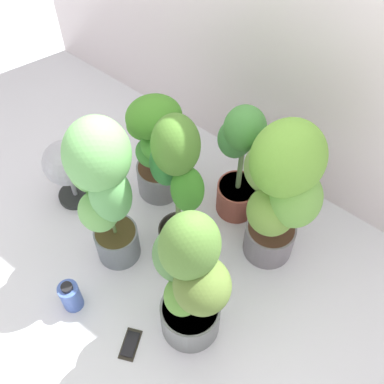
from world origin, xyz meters
TOP-DOWN VIEW (x-y plane):
  - ground_plane at (0.00, 0.00)m, footprint 8.00×8.00m
  - mylar_back_wall at (0.00, 0.86)m, footprint 3.20×0.01m
  - potted_plant_back_right at (0.31, 0.39)m, footprint 0.42×0.38m
  - potted_plant_center at (-0.04, 0.14)m, footprint 0.32×0.28m
  - potted_plant_back_left at (-0.35, 0.36)m, footprint 0.42×0.35m
  - potted_plant_back_center at (0.03, 0.51)m, footprint 0.27×0.26m
  - potted_plant_front_left at (-0.26, -0.07)m, footprint 0.35×0.31m
  - potted_plant_front_right at (0.26, -0.15)m, footprint 0.43×0.33m
  - cell_phone at (0.10, -0.38)m, footprint 0.12×0.16m
  - floor_fan at (-0.67, 0.04)m, footprint 0.23×0.23m
  - nutrient_bottle at (-0.24, -0.39)m, footprint 0.09×0.09m

SIDE VIEW (x-z plane):
  - ground_plane at x=0.00m, z-range 0.00..0.00m
  - cell_phone at x=0.10m, z-range 0.00..0.01m
  - nutrient_bottle at x=-0.24m, z-range -0.01..0.18m
  - floor_fan at x=-0.67m, z-range 0.07..0.47m
  - potted_plant_back_left at x=-0.35m, z-range 0.05..0.69m
  - potted_plant_back_center at x=0.03m, z-range 0.02..0.74m
  - potted_plant_front_right at x=0.26m, z-range 0.03..0.90m
  - potted_plant_back_right at x=0.31m, z-range 0.09..0.96m
  - potted_plant_center at x=-0.04m, z-range 0.08..0.98m
  - potted_plant_front_left at x=-0.26m, z-range 0.10..1.02m
  - mylar_back_wall at x=0.00m, z-range 0.00..2.00m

